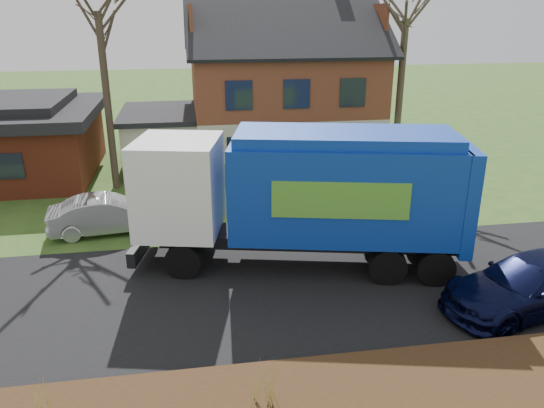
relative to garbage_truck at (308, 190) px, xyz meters
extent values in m
plane|color=#2D4E1A|center=(-0.55, -1.51, -2.47)|extent=(120.00, 120.00, 0.00)
cube|color=black|center=(-0.55, -1.51, -2.46)|extent=(80.00, 7.00, 0.02)
cube|color=beige|center=(1.45, 12.49, -1.12)|extent=(9.00, 7.50, 2.70)
cube|color=#592819|center=(1.45, 12.49, 1.63)|extent=(9.00, 7.50, 2.80)
cube|color=beige|center=(-4.75, 11.99, -1.17)|extent=(3.50, 5.50, 2.60)
cube|color=black|center=(-4.75, 11.99, 0.25)|extent=(3.90, 5.90, 0.24)
cylinder|color=black|center=(-3.81, -0.28, -1.92)|extent=(1.16, 0.60, 1.10)
cylinder|color=black|center=(-3.32, 1.89, -1.92)|extent=(1.16, 0.60, 1.10)
cylinder|color=black|center=(2.08, -1.61, -1.92)|extent=(1.16, 0.60, 1.10)
cylinder|color=black|center=(2.57, 0.56, -1.92)|extent=(1.16, 0.60, 1.10)
cylinder|color=black|center=(3.42, -1.91, -1.92)|extent=(1.16, 0.60, 1.10)
cylinder|color=black|center=(3.91, 0.26, -1.92)|extent=(1.16, 0.60, 1.10)
cube|color=black|center=(0.05, -0.01, -1.57)|extent=(9.16, 3.24, 0.37)
cube|color=white|center=(-3.82, 0.86, 0.07)|extent=(2.96, 3.12, 2.86)
cube|color=black|center=(-4.96, 1.12, 0.23)|extent=(0.60, 2.29, 0.95)
cube|color=black|center=(-5.06, 1.14, -1.89)|extent=(0.84, 2.64, 0.48)
cube|color=#0C3097|center=(1.03, -0.23, 0.07)|extent=(7.09, 4.05, 2.86)
cube|color=#0C3097|center=(1.03, -0.23, 1.66)|extent=(6.71, 3.67, 0.32)
cube|color=#0C3097|center=(4.39, -0.99, -0.04)|extent=(0.96, 2.72, 3.07)
cube|color=#4F912F|center=(0.58, -1.51, 0.18)|extent=(3.73, 0.88, 1.06)
cube|color=#4F912F|center=(1.17, 1.11, 0.18)|extent=(3.73, 0.88, 1.06)
imported|color=#B8BCC0|center=(-6.47, 3.66, -1.80)|extent=(4.25, 1.96, 1.35)
imported|color=black|center=(5.32, -3.53, -1.75)|extent=(5.30, 2.97, 1.45)
cylinder|color=#3C3024|center=(-6.79, 8.83, 1.28)|extent=(0.31, 0.31, 7.51)
cylinder|color=#463B2A|center=(6.58, 9.34, 1.12)|extent=(0.33, 0.33, 7.18)
cylinder|color=#3A3223|center=(4.45, 19.75, 1.62)|extent=(0.31, 0.31, 8.19)
cone|color=tan|center=(-6.44, -6.27, -1.72)|extent=(0.04, 0.04, 0.90)
cone|color=tan|center=(-6.59, -6.27, -1.72)|extent=(0.04, 0.04, 0.90)
cone|color=tan|center=(-6.29, -6.27, -1.72)|extent=(0.04, 0.04, 0.90)
cone|color=tan|center=(-6.44, -6.15, -1.72)|extent=(0.04, 0.04, 0.90)
cone|color=#A09046|center=(-2.27, -6.45, -1.64)|extent=(0.04, 0.04, 1.06)
cone|color=#A09046|center=(-2.43, -6.45, -1.64)|extent=(0.04, 0.04, 1.06)
cone|color=#A09046|center=(-2.10, -6.45, -1.64)|extent=(0.04, 0.04, 1.06)
cone|color=#A09046|center=(-2.27, -6.31, -1.64)|extent=(0.04, 0.04, 1.06)
cone|color=#A09046|center=(-2.27, -6.58, -1.64)|extent=(0.04, 0.04, 1.06)
camera|label=1|loc=(-3.48, -14.73, 5.17)|focal=35.00mm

